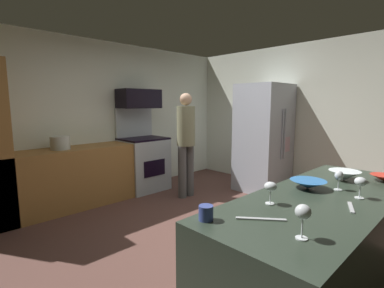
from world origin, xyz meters
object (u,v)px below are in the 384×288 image
(mixing_bowl_small, at_px, (384,178))
(mug_coffee, at_px, (206,213))
(person_cook, at_px, (186,140))
(wine_glass_extra, at_px, (303,213))
(microwave, at_px, (139,99))
(wine_glass_far, at_px, (361,183))
(oven_range, at_px, (143,162))
(refrigerator, at_px, (263,138))
(mixing_bowl_large, at_px, (308,184))
(stock_pot, at_px, (60,143))
(mixing_bowl_prep, at_px, (344,175))
(wine_glass_mid, at_px, (271,187))
(wine_glass_near, at_px, (339,177))

(mixing_bowl_small, relative_size, mug_coffee, 2.40)
(person_cook, relative_size, wine_glass_extra, 9.78)
(microwave, distance_m, wine_glass_far, 3.87)
(oven_range, distance_m, person_cook, 0.99)
(oven_range, height_order, refrigerator, refrigerator)
(mixing_bowl_large, xyz_separation_m, wine_glass_extra, (-0.85, -0.34, 0.10))
(refrigerator, distance_m, stock_pot, 3.35)
(mixing_bowl_small, height_order, stock_pot, stock_pot)
(wine_glass_extra, distance_m, mug_coffee, 0.52)
(mixing_bowl_prep, bearing_deg, wine_glass_mid, 172.12)
(mixing_bowl_prep, xyz_separation_m, wine_glass_far, (-0.44, -0.24, 0.07))
(mixing_bowl_prep, relative_size, wine_glass_extra, 1.47)
(mixing_bowl_large, bearing_deg, wine_glass_mid, 177.38)
(mixing_bowl_small, bearing_deg, mixing_bowl_prep, 129.74)
(oven_range, bearing_deg, wine_glass_far, -100.61)
(mixing_bowl_large, distance_m, stock_pot, 3.40)
(stock_pot, bearing_deg, mixing_bowl_prep, -71.12)
(mixing_bowl_small, xyz_separation_m, mixing_bowl_prep, (-0.21, 0.25, 0.01))
(wine_glass_mid, height_order, stock_pot, stock_pot)
(refrigerator, distance_m, mug_coffee, 3.70)
(mixing_bowl_small, bearing_deg, wine_glass_extra, 179.29)
(oven_range, xyz_separation_m, mug_coffee, (-1.74, -3.18, 0.43))
(oven_range, bearing_deg, refrigerator, -43.76)
(refrigerator, height_order, mug_coffee, refrigerator)
(oven_range, bearing_deg, mixing_bowl_prep, -94.10)
(oven_range, height_order, wine_glass_extra, oven_range)
(mixing_bowl_large, bearing_deg, wine_glass_far, -85.42)
(microwave, bearing_deg, wine_glass_mid, -110.16)
(person_cook, distance_m, wine_glass_near, 2.80)
(mixing_bowl_large, distance_m, wine_glass_far, 0.36)
(stock_pot, bearing_deg, mug_coffee, -95.68)
(microwave, bearing_deg, mug_coffee, -118.04)
(wine_glass_far, bearing_deg, stock_pot, 101.28)
(wine_glass_far, bearing_deg, refrigerator, 43.93)
(wine_glass_far, height_order, stock_pot, stock_pot)
(refrigerator, bearing_deg, person_cook, 152.66)
(wine_glass_far, distance_m, mug_coffee, 1.16)
(refrigerator, bearing_deg, wine_glass_extra, -145.40)
(oven_range, height_order, mixing_bowl_prep, oven_range)
(mixing_bowl_large, distance_m, wine_glass_mid, 0.53)
(mixing_bowl_large, distance_m, mixing_bowl_small, 0.77)
(oven_range, relative_size, person_cook, 0.85)
(person_cook, bearing_deg, stock_pot, 153.68)
(refrigerator, bearing_deg, mixing_bowl_prep, -133.19)
(mixing_bowl_small, bearing_deg, wine_glass_near, 162.04)
(wine_glass_mid, distance_m, wine_glass_far, 0.67)
(mixing_bowl_small, relative_size, wine_glass_far, 1.36)
(refrigerator, xyz_separation_m, mixing_bowl_large, (-2.28, -1.82, -0.02))
(oven_range, bearing_deg, mixing_bowl_small, -90.63)
(mixing_bowl_small, height_order, mug_coffee, mug_coffee)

